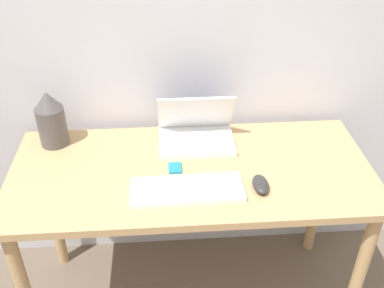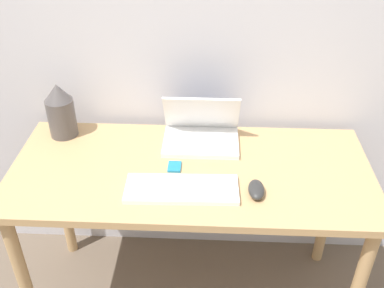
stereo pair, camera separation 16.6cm
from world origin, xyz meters
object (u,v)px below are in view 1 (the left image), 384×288
(laptop, at_px, (196,131))
(mouse, at_px, (260,184))
(vase, at_px, (51,119))
(mp3_player, at_px, (175,168))
(keyboard, at_px, (187,189))

(laptop, relative_size, mouse, 2.90)
(vase, bearing_deg, mp3_player, -23.71)
(laptop, bearing_deg, mp3_player, -116.93)
(laptop, xyz_separation_m, mp3_player, (-0.10, -0.19, -0.04))
(laptop, bearing_deg, vase, 177.51)
(keyboard, xyz_separation_m, mp3_player, (-0.04, 0.14, -0.01))
(laptop, height_order, mouse, laptop)
(vase, xyz_separation_m, mp3_player, (0.48, -0.21, -0.11))
(laptop, relative_size, mp3_player, 4.79)
(mp3_player, bearing_deg, keyboard, -74.85)
(laptop, bearing_deg, mouse, -57.74)
(mouse, height_order, vase, vase)
(mp3_player, bearing_deg, laptop, 63.07)
(laptop, height_order, mp3_player, laptop)
(vase, bearing_deg, mouse, -24.02)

